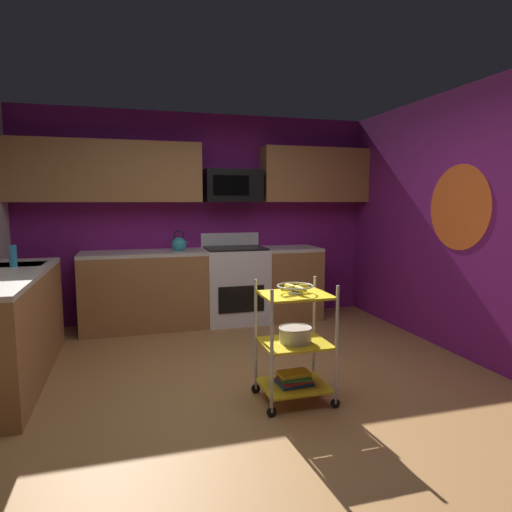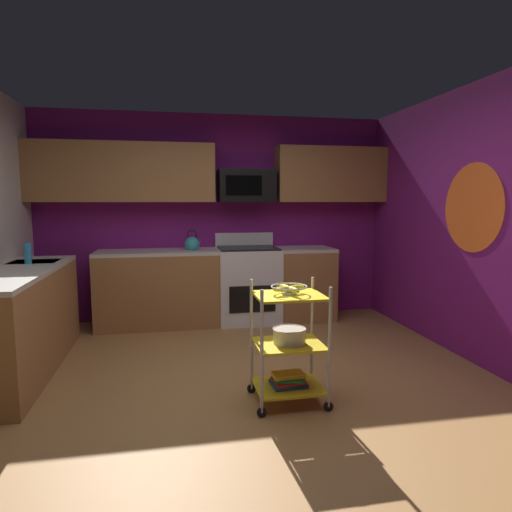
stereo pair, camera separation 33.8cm
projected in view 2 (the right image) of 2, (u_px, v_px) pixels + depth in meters
name	position (u px, v px, depth m)	size (l,w,h in m)	color
floor	(246.00, 394.00, 3.55)	(4.40, 4.80, 0.04)	#A87542
wall_back	(215.00, 217.00, 5.76)	(4.52, 0.06, 2.60)	#751970
wall_right	(503.00, 226.00, 3.80)	(0.06, 4.80, 2.60)	#751970
wall_flower_decal	(472.00, 208.00, 4.13)	(0.83, 0.83, 0.00)	#E5591E
counter_run	(152.00, 297.00, 4.87)	(3.66, 2.61, 0.92)	#9E6B3D
oven_range	(248.00, 284.00, 5.61)	(0.76, 0.65, 1.10)	white
upper_cabinets	(209.00, 173.00, 5.48)	(4.40, 0.33, 0.70)	#9E6B3D
microwave	(246.00, 186.00, 5.56)	(0.70, 0.39, 0.40)	black
rolling_cart	(289.00, 344.00, 3.32)	(0.56, 0.43, 0.91)	silver
fruit_bowl	(289.00, 288.00, 3.27)	(0.27, 0.27, 0.07)	silver
mixing_bowl_large	(289.00, 335.00, 3.31)	(0.25, 0.25, 0.11)	silver
book_stack	(288.00, 380.00, 3.36)	(0.27, 0.21, 0.10)	#1E4C8C
kettle	(192.00, 244.00, 5.41)	(0.21, 0.18, 0.26)	teal
dish_soap_bottle	(28.00, 253.00, 4.22)	(0.06, 0.06, 0.20)	#2D8CBF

